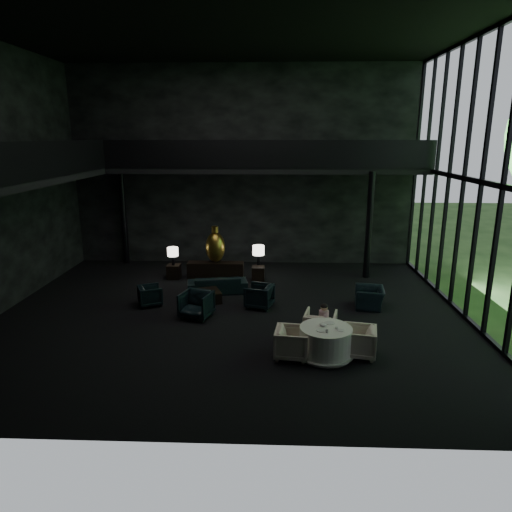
{
  "coord_description": "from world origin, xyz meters",
  "views": [
    {
      "loc": [
        1.23,
        -12.85,
        5.2
      ],
      "look_at": [
        0.72,
        0.5,
        1.71
      ],
      "focal_mm": 32.0,
      "sensor_mm": 36.0,
      "label": 1
    }
  ],
  "objects_px": {
    "dining_chair_north": "(320,323)",
    "child": "(324,314)",
    "side_table_left": "(174,271)",
    "lounge_armchair_east": "(259,294)",
    "bronze_urn": "(215,247)",
    "lounge_armchair_south": "(196,302)",
    "dining_chair_east": "(359,339)",
    "side_table_right": "(258,273)",
    "table_lamp_right": "(258,251)",
    "window_armchair": "(370,295)",
    "dining_chair_west": "(292,341)",
    "dining_table": "(325,344)",
    "table_lamp_left": "(173,252)",
    "sofa": "(217,282)",
    "coffee_table": "(207,296)",
    "lounge_armchair_west": "(150,295)",
    "console": "(216,271)"
  },
  "relations": [
    {
      "from": "console",
      "to": "dining_table",
      "type": "distance_m",
      "value": 6.99
    },
    {
      "from": "table_lamp_right",
      "to": "sofa",
      "type": "bearing_deg",
      "value": -127.97
    },
    {
      "from": "sofa",
      "to": "child",
      "type": "relative_size",
      "value": 3.58
    },
    {
      "from": "console",
      "to": "lounge_armchair_west",
      "type": "relative_size",
      "value": 3.23
    },
    {
      "from": "table_lamp_left",
      "to": "dining_chair_east",
      "type": "xyz_separation_m",
      "value": [
        5.86,
        -6.07,
        -0.59
      ]
    },
    {
      "from": "console",
      "to": "sofa",
      "type": "distance_m",
      "value": 1.49
    },
    {
      "from": "side_table_left",
      "to": "coffee_table",
      "type": "distance_m",
      "value": 2.95
    },
    {
      "from": "lounge_armchair_west",
      "to": "lounge_armchair_east",
      "type": "distance_m",
      "value": 3.47
    },
    {
      "from": "side_table_left",
      "to": "dining_chair_west",
      "type": "height_order",
      "value": "dining_chair_west"
    },
    {
      "from": "side_table_left",
      "to": "lounge_armchair_east",
      "type": "height_order",
      "value": "lounge_armchair_east"
    },
    {
      "from": "lounge_armchair_west",
      "to": "child",
      "type": "xyz_separation_m",
      "value": [
        5.23,
        -2.37,
        0.4
      ]
    },
    {
      "from": "lounge_armchair_south",
      "to": "child",
      "type": "height_order",
      "value": "child"
    },
    {
      "from": "table_lamp_right",
      "to": "dining_chair_west",
      "type": "xyz_separation_m",
      "value": [
        1.03,
        -6.43,
        -0.62
      ]
    },
    {
      "from": "console",
      "to": "side_table_right",
      "type": "bearing_deg",
      "value": 0.02
    },
    {
      "from": "side_table_left",
      "to": "window_armchair",
      "type": "height_order",
      "value": "window_armchair"
    },
    {
      "from": "lounge_armchair_south",
      "to": "table_lamp_right",
      "type": "bearing_deg",
      "value": 83.53
    },
    {
      "from": "side_table_left",
      "to": "dining_chair_east",
      "type": "distance_m",
      "value": 8.47
    },
    {
      "from": "side_table_right",
      "to": "coffee_table",
      "type": "bearing_deg",
      "value": -123.7
    },
    {
      "from": "lounge_armchair_west",
      "to": "dining_chair_north",
      "type": "relative_size",
      "value": 0.74
    },
    {
      "from": "lounge_armchair_south",
      "to": "bronze_urn",
      "type": "bearing_deg",
      "value": 105.01
    },
    {
      "from": "dining_table",
      "to": "table_lamp_left",
      "type": "bearing_deg",
      "value": 129.43
    },
    {
      "from": "lounge_armchair_west",
      "to": "lounge_armchair_south",
      "type": "xyz_separation_m",
      "value": [
        1.64,
        -0.96,
        0.16
      ]
    },
    {
      "from": "side_table_right",
      "to": "child",
      "type": "distance_m",
      "value": 5.51
    },
    {
      "from": "dining_table",
      "to": "table_lamp_right",
      "type": "bearing_deg",
      "value": 106.17
    },
    {
      "from": "side_table_right",
      "to": "lounge_armchair_west",
      "type": "distance_m",
      "value": 4.35
    },
    {
      "from": "side_table_left",
      "to": "dining_chair_north",
      "type": "height_order",
      "value": "dining_chair_north"
    },
    {
      "from": "side_table_left",
      "to": "table_lamp_right",
      "type": "height_order",
      "value": "table_lamp_right"
    },
    {
      "from": "coffee_table",
      "to": "dining_table",
      "type": "relative_size",
      "value": 0.57
    },
    {
      "from": "table_lamp_left",
      "to": "side_table_right",
      "type": "xyz_separation_m",
      "value": [
        3.2,
        -0.05,
        -0.76
      ]
    },
    {
      "from": "window_armchair",
      "to": "dining_chair_west",
      "type": "bearing_deg",
      "value": -28.55
    },
    {
      "from": "console",
      "to": "window_armchair",
      "type": "xyz_separation_m",
      "value": [
        5.19,
        -2.71,
        0.06
      ]
    },
    {
      "from": "child",
      "to": "coffee_table",
      "type": "bearing_deg",
      "value": -38.4
    },
    {
      "from": "lounge_armchair_south",
      "to": "child",
      "type": "bearing_deg",
      "value": -4.77
    },
    {
      "from": "side_table_right",
      "to": "dining_chair_east",
      "type": "xyz_separation_m",
      "value": [
        2.66,
        -6.03,
        0.17
      ]
    },
    {
      "from": "bronze_urn",
      "to": "child",
      "type": "distance_m",
      "value": 6.31
    },
    {
      "from": "sofa",
      "to": "coffee_table",
      "type": "height_order",
      "value": "sofa"
    },
    {
      "from": "lounge_armchair_west",
      "to": "window_armchair",
      "type": "height_order",
      "value": "window_armchair"
    },
    {
      "from": "console",
      "to": "window_armchair",
      "type": "height_order",
      "value": "window_armchair"
    },
    {
      "from": "side_table_left",
      "to": "lounge_armchair_west",
      "type": "bearing_deg",
      "value": -92.85
    },
    {
      "from": "side_table_left",
      "to": "dining_chair_north",
      "type": "xyz_separation_m",
      "value": [
        5.01,
        -5.17,
        0.17
      ]
    },
    {
      "from": "dining_chair_east",
      "to": "child",
      "type": "bearing_deg",
      "value": -127.04
    },
    {
      "from": "console",
      "to": "table_lamp_left",
      "type": "relative_size",
      "value": 3.08
    },
    {
      "from": "dining_chair_north",
      "to": "child",
      "type": "distance_m",
      "value": 0.3
    },
    {
      "from": "console",
      "to": "dining_chair_north",
      "type": "height_order",
      "value": "dining_chair_north"
    },
    {
      "from": "bronze_urn",
      "to": "lounge_armchair_south",
      "type": "height_order",
      "value": "bronze_urn"
    },
    {
      "from": "child",
      "to": "lounge_armchair_south",
      "type": "bearing_deg",
      "value": -21.36
    },
    {
      "from": "side_table_right",
      "to": "table_lamp_right",
      "type": "height_order",
      "value": "table_lamp_right"
    },
    {
      "from": "table_lamp_right",
      "to": "lounge_armchair_west",
      "type": "bearing_deg",
      "value": -137.68
    },
    {
      "from": "lounge_armchair_east",
      "to": "dining_chair_west",
      "type": "relative_size",
      "value": 0.97
    },
    {
      "from": "side_table_right",
      "to": "window_armchair",
      "type": "relative_size",
      "value": 0.58
    }
  ]
}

